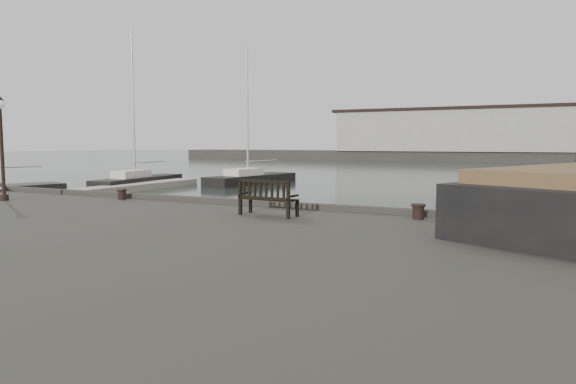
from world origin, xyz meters
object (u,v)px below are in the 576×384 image
(yacht_b, at_px, (139,184))
(bench, at_px, (268,205))
(bollard_left, at_px, (122,194))
(bollard_right, at_px, (418,212))
(lamp_post, at_px, (1,133))
(yacht_d, at_px, (252,181))

(yacht_b, bearing_deg, bench, -48.13)
(bollard_left, height_order, yacht_b, yacht_b)
(bollard_right, bearing_deg, bollard_left, 179.36)
(lamp_post, height_order, yacht_d, yacht_d)
(bollard_left, distance_m, yacht_d, 27.17)
(bollard_left, bearing_deg, yacht_b, 131.06)
(bollard_left, relative_size, bollard_right, 0.93)
(lamp_post, bearing_deg, bench, 4.20)
(bollard_left, bearing_deg, bench, -11.25)
(bollard_right, bearing_deg, yacht_b, 145.11)
(bollard_left, relative_size, lamp_post, 0.10)
(lamp_post, bearing_deg, yacht_d, 102.07)
(bollard_left, xyz_separation_m, yacht_d, (-9.41, 25.44, -1.52))
(yacht_b, bearing_deg, bollard_left, -56.06)
(bollard_left, height_order, lamp_post, lamp_post)
(yacht_d, bearing_deg, bench, -49.85)
(bench, height_order, yacht_b, yacht_b)
(bollard_left, xyz_separation_m, bollard_right, (10.71, -0.12, 0.01))
(bench, bearing_deg, yacht_b, 144.24)
(bollard_right, distance_m, lamp_post, 14.53)
(bench, bearing_deg, bollard_right, 22.55)
(bollard_right, relative_size, yacht_d, 0.03)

